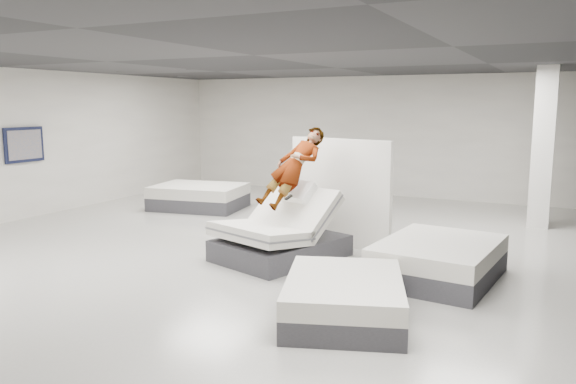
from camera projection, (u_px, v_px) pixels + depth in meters
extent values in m
plane|color=#B5B3AB|center=(256.00, 257.00, 9.13)|extent=(14.00, 14.00, 0.00)
plane|color=#232326|center=(254.00, 55.00, 8.63)|extent=(14.00, 14.00, 0.00)
cube|color=silver|center=(384.00, 136.00, 15.07)|extent=(12.00, 0.04, 3.20)
cube|color=silver|center=(1.00, 146.00, 11.52)|extent=(0.04, 14.00, 3.20)
cube|color=#3B3A40|center=(281.00, 248.00, 9.01)|extent=(1.96, 2.27, 0.34)
cube|color=silver|center=(294.00, 211.00, 9.14)|extent=(1.63, 1.27, 0.78)
cube|color=slate|center=(294.00, 211.00, 9.14)|extent=(1.62, 1.17, 0.65)
cube|color=silver|center=(259.00, 233.00, 8.63)|extent=(1.67, 1.37, 0.31)
cube|color=slate|center=(259.00, 233.00, 8.63)|extent=(1.69, 1.37, 0.13)
cube|color=white|center=(298.00, 191.00, 9.16)|extent=(0.62, 0.52, 0.35)
imported|color=slate|center=(294.00, 182.00, 9.06)|extent=(1.01, 1.58, 1.32)
cube|color=black|center=(288.00, 197.00, 8.69)|extent=(0.09, 0.15, 0.08)
cube|color=silver|center=(339.00, 192.00, 9.76)|extent=(2.02, 0.60, 1.87)
cube|color=#3B3A40|center=(438.00, 269.00, 7.96)|extent=(1.68, 2.12, 0.30)
cube|color=silver|center=(439.00, 250.00, 7.92)|extent=(1.68, 2.12, 0.25)
cube|color=#3B3A40|center=(344.00, 307.00, 6.50)|extent=(1.82, 2.09, 0.26)
cube|color=silver|center=(344.00, 287.00, 6.46)|extent=(1.82, 2.09, 0.22)
cube|color=#3B3A40|center=(199.00, 202.00, 13.33)|extent=(2.26, 1.85, 0.30)
cube|color=silver|center=(199.00, 190.00, 13.28)|extent=(2.26, 1.85, 0.25)
cube|color=white|center=(543.00, 148.00, 11.10)|extent=(0.40, 0.40, 3.20)
cube|color=black|center=(24.00, 145.00, 11.93)|extent=(0.05, 0.95, 0.75)
cube|color=#927861|center=(25.00, 145.00, 11.92)|extent=(0.02, 0.82, 0.62)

